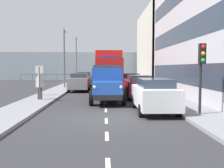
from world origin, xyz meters
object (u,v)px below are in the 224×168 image
object	(u,v)px
lorry_cargo_red	(109,69)
traffic_light_near	(202,63)
truck_vintage_blue	(107,84)
car_maroon_kerbside_1	(139,86)
car_silver_kerbside_2	(130,82)
car_white_kerbside_near	(154,95)
lamp_post_far	(76,55)
street_sign	(39,77)
car_teal_oppositeside_1	(84,79)
pedestrian_couple_a	(40,83)
pedestrian_strolling	(40,85)
car_grey_oppositeside_0	(79,82)
lamp_post_promenade	(64,53)

from	to	relation	value
lorry_cargo_red	traffic_light_near	xyz separation A→B (m)	(-3.94, 14.02, 0.40)
traffic_light_near	truck_vintage_blue	bearing A→B (deg)	-50.40
car_maroon_kerbside_1	traffic_light_near	world-z (taller)	traffic_light_near
car_maroon_kerbside_1	car_silver_kerbside_2	xyz separation A→B (m)	(0.00, -5.97, 0.00)
car_white_kerbside_near	traffic_light_near	world-z (taller)	traffic_light_near
lamp_post_far	street_sign	size ratio (longest dim) A/B	3.05
lorry_cargo_red	car_white_kerbside_near	bearing A→B (deg)	99.48
car_silver_kerbside_2	car_teal_oppositeside_1	bearing A→B (deg)	-51.15
truck_vintage_blue	street_sign	world-z (taller)	truck_vintage_blue
lorry_cargo_red	pedestrian_couple_a	distance (m)	7.98
car_white_kerbside_near	pedestrian_couple_a	size ratio (longest dim) A/B	2.57
car_white_kerbside_near	street_sign	distance (m)	7.92
truck_vintage_blue	pedestrian_strolling	distance (m)	4.57
car_white_kerbside_near	car_grey_oppositeside_0	bearing A→B (deg)	-67.07
lorry_cargo_red	lamp_post_promenade	distance (m)	5.41
car_white_kerbside_near	lamp_post_promenade	bearing A→B (deg)	-65.07
car_grey_oppositeside_0	lamp_post_far	world-z (taller)	lamp_post_far
traffic_light_near	lamp_post_promenade	distance (m)	18.27
pedestrian_strolling	pedestrian_couple_a	xyz separation A→B (m)	(0.62, -2.47, 0.00)
lorry_cargo_red	car_white_kerbside_near	distance (m)	12.80
pedestrian_strolling	street_sign	distance (m)	0.64
truck_vintage_blue	lamp_post_far	xyz separation A→B (m)	(4.58, -23.90, 3.03)
car_silver_kerbside_2	car_grey_oppositeside_0	bearing A→B (deg)	1.09
lorry_cargo_red	pedestrian_strolling	xyz separation A→B (m)	(4.77, 8.29, -0.95)
truck_vintage_blue	car_silver_kerbside_2	bearing A→B (deg)	-106.15
lorry_cargo_red	pedestrian_couple_a	xyz separation A→B (m)	(5.38, 5.82, -0.95)
lamp_post_promenade	lamp_post_far	xyz separation A→B (m)	(0.14, -12.92, 0.35)
car_grey_oppositeside_0	lamp_post_promenade	world-z (taller)	lamp_post_promenade
car_grey_oppositeside_0	car_teal_oppositeside_1	xyz separation A→B (m)	(-0.00, -6.22, -0.00)
car_maroon_kerbside_1	street_sign	world-z (taller)	street_sign
pedestrian_couple_a	lamp_post_far	world-z (taller)	lamp_post_far
traffic_light_near	lamp_post_far	bearing A→B (deg)	-73.16
car_silver_kerbside_2	traffic_light_near	world-z (taller)	traffic_light_near
car_teal_oppositeside_1	traffic_light_near	size ratio (longest dim) A/B	1.33
lorry_cargo_red	lamp_post_far	world-z (taller)	lamp_post_far
traffic_light_near	street_sign	xyz separation A→B (m)	(8.64, -5.43, -0.79)
car_silver_kerbside_2	lamp_post_promenade	distance (m)	7.93
lorry_cargo_red	pedestrian_strolling	bearing A→B (deg)	60.08
lorry_cargo_red	street_sign	distance (m)	9.80
car_grey_oppositeside_0	lamp_post_promenade	bearing A→B (deg)	-57.81
lamp_post_far	car_maroon_kerbside_1	bearing A→B (deg)	107.67
lamp_post_far	lamp_post_promenade	bearing A→B (deg)	90.63
lamp_post_promenade	car_grey_oppositeside_0	bearing A→B (deg)	122.19
lorry_cargo_red	traffic_light_near	world-z (taller)	lorry_cargo_red
car_white_kerbside_near	car_maroon_kerbside_1	distance (m)	5.78
lorry_cargo_red	car_silver_kerbside_2	size ratio (longest dim) A/B	1.81
traffic_light_near	lamp_post_far	size ratio (longest dim) A/B	0.47
car_maroon_kerbside_1	lamp_post_far	distance (m)	23.06
truck_vintage_blue	lorry_cargo_red	world-z (taller)	lorry_cargo_red
car_maroon_kerbside_1	truck_vintage_blue	bearing A→B (deg)	42.48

